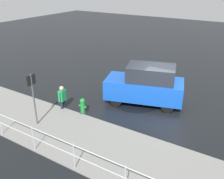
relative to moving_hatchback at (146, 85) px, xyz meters
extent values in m
plane|color=black|center=(-0.90, 0.12, -1.03)|extent=(60.00, 60.00, 0.00)
cube|color=slate|center=(-0.90, 4.32, -1.01)|extent=(24.00, 3.20, 0.04)
cube|color=blue|center=(0.08, 0.03, -0.23)|extent=(4.23, 2.76, 0.99)
cube|color=#1E232B|center=(-0.21, -0.07, 0.65)|extent=(2.67, 2.11, 0.77)
cylinder|color=black|center=(1.11, 1.08, -0.73)|extent=(0.64, 0.38, 0.60)
cylinder|color=black|center=(1.52, -0.28, -0.73)|extent=(0.64, 0.38, 0.60)
cylinder|color=black|center=(-1.35, 0.34, -0.73)|extent=(0.64, 0.38, 0.60)
cylinder|color=black|center=(-0.94, -1.03, -0.73)|extent=(0.64, 0.38, 0.60)
cylinder|color=#197A2D|center=(2.06, 2.62, -0.72)|extent=(0.22, 0.22, 0.62)
sphere|color=#197A2D|center=(2.06, 2.62, -0.35)|extent=(0.26, 0.26, 0.26)
cylinder|color=#197A2D|center=(1.90, 2.62, -0.64)|extent=(0.10, 0.09, 0.09)
cylinder|color=#197A2D|center=(2.22, 2.62, -0.64)|extent=(0.10, 0.09, 0.09)
cylinder|color=#2D2D2D|center=(2.06, 2.62, -1.00)|extent=(0.31, 0.31, 0.06)
cube|color=#1E8C4C|center=(3.21, 2.74, -0.30)|extent=(0.28, 0.38, 0.55)
sphere|color=tan|center=(3.21, 2.74, 0.08)|extent=(0.22, 0.22, 0.22)
cylinder|color=#1E1E2D|center=(3.22, 2.65, -0.80)|extent=(0.13, 0.13, 0.45)
cylinder|color=#1E1E2D|center=(3.20, 2.83, -0.80)|extent=(0.13, 0.13, 0.45)
cylinder|color=#1E8C4C|center=(3.24, 2.51, -0.30)|extent=(0.09, 0.09, 0.50)
cylinder|color=#1E8C4C|center=(3.19, 2.98, -0.30)|extent=(0.09, 0.09, 0.50)
cylinder|color=#B7BABF|center=(-0.09, 5.82, -0.50)|extent=(0.04, 0.04, 1.05)
cylinder|color=#B7BABF|center=(1.87, 5.82, -0.50)|extent=(0.04, 0.04, 1.05)
cylinder|color=#B7BABF|center=(3.83, 5.82, -0.50)|extent=(0.04, 0.04, 1.05)
cylinder|color=#B7BABF|center=(-1.07, 5.82, -0.03)|extent=(9.81, 0.04, 0.04)
cylinder|color=#B7BABF|center=(-1.07, 5.82, -0.45)|extent=(9.81, 0.04, 0.04)
cylinder|color=#4C4C51|center=(3.18, 4.49, 0.17)|extent=(0.07, 0.07, 2.40)
cube|color=black|center=(3.18, 4.49, 1.12)|extent=(0.04, 0.44, 0.44)
cylinder|color=black|center=(0.57, -0.07, -1.02)|extent=(2.96, 2.96, 0.01)
camera|label=1|loc=(-4.72, 10.84, 4.99)|focal=40.00mm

